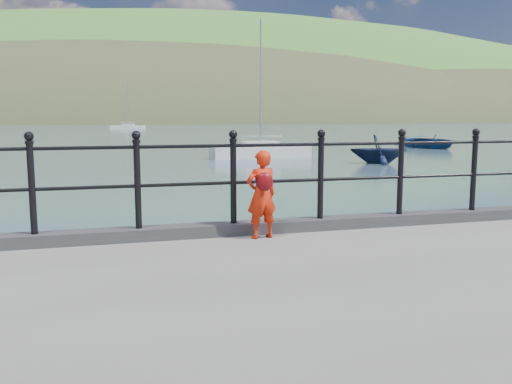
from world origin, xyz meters
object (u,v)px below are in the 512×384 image
object	(u,v)px
child	(262,194)
sailboat_deep	(128,127)
railing	(186,172)
launch_navy	(378,149)
launch_blue	(429,141)
sailboat_near	(260,152)

from	to	relation	value
child	sailboat_deep	world-z (taller)	sailboat_deep
railing	child	world-z (taller)	railing
launch_navy	sailboat_deep	distance (m)	80.56
child	launch_navy	size ratio (longest dim) A/B	0.38
sailboat_deep	railing	bearing A→B (deg)	-78.26
sailboat_deep	child	bearing A→B (deg)	-77.74
railing	launch_navy	world-z (taller)	railing
launch_blue	sailboat_deep	size ratio (longest dim) A/B	0.57
railing	launch_blue	size ratio (longest dim) A/B	3.37
launch_navy	sailboat_deep	xyz separation A→B (m)	(-9.43, 80.00, -0.42)
child	sailboat_deep	xyz separation A→B (m)	(2.74, 99.52, -1.22)
launch_navy	sailboat_deep	world-z (taller)	sailboat_deep
launch_navy	sailboat_near	world-z (taller)	sailboat_near
launch_blue	sailboat_near	distance (m)	16.88
launch_blue	railing	bearing A→B (deg)	-136.27
child	launch_navy	distance (m)	23.02
sailboat_near	launch_navy	bearing A→B (deg)	-50.49
sailboat_deep	launch_blue	bearing A→B (deg)	-59.71
launch_blue	sailboat_near	xyz separation A→B (m)	(-15.68, -6.23, -0.22)
child	launch_blue	distance (m)	38.72
child	sailboat_near	world-z (taller)	sailboat_near
sailboat_deep	sailboat_near	bearing A→B (deg)	-72.71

